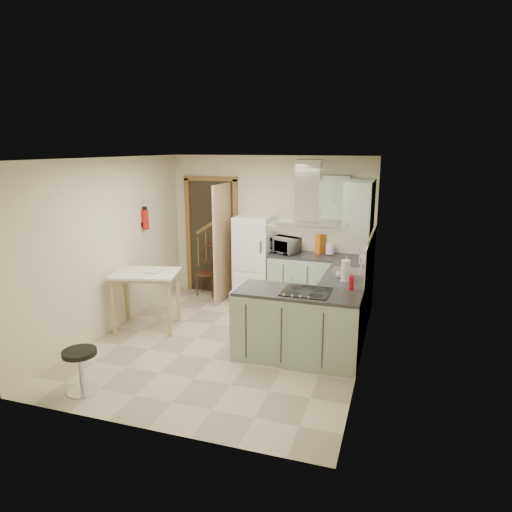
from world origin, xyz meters
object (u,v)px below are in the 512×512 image
(stool, at_px, (81,371))
(bentwood_chair, at_px, (207,273))
(fridge, at_px, (254,259))
(peninsula, at_px, (297,325))
(extractor_hood, at_px, (308,226))
(drop_leaf_table, at_px, (147,300))
(microwave, at_px, (284,245))

(stool, bearing_deg, bentwood_chair, 90.89)
(fridge, xyz_separation_m, stool, (-0.85, -3.50, -0.50))
(peninsula, height_order, extractor_hood, extractor_hood)
(peninsula, xyz_separation_m, stool, (-2.08, -1.52, -0.20))
(fridge, distance_m, bentwood_chair, 0.97)
(fridge, xyz_separation_m, peninsula, (1.22, -1.98, -0.30))
(fridge, bearing_deg, extractor_hood, -56.21)
(peninsula, bearing_deg, fridge, 121.74)
(drop_leaf_table, height_order, bentwood_chair, drop_leaf_table)
(peninsula, bearing_deg, extractor_hood, 0.00)
(fridge, height_order, stool, fridge)
(drop_leaf_table, relative_size, stool, 1.86)
(extractor_hood, bearing_deg, fridge, 123.79)
(extractor_hood, height_order, bentwood_chair, extractor_hood)
(peninsula, distance_m, stool, 2.58)
(fridge, xyz_separation_m, bentwood_chair, (-0.91, 0.03, -0.34))
(extractor_hood, distance_m, stool, 3.04)
(extractor_hood, distance_m, microwave, 2.24)
(bentwood_chair, bearing_deg, peninsula, -47.45)
(extractor_hood, bearing_deg, stool, -144.99)
(bentwood_chair, xyz_separation_m, microwave, (1.44, -0.03, 0.62))
(fridge, bearing_deg, bentwood_chair, 177.87)
(bentwood_chair, distance_m, microwave, 1.57)
(stool, relative_size, microwave, 1.02)
(peninsula, relative_size, stool, 3.13)
(extractor_hood, relative_size, drop_leaf_table, 0.98)
(fridge, relative_size, stool, 3.03)
(drop_leaf_table, bearing_deg, microwave, 31.14)
(fridge, relative_size, bentwood_chair, 1.83)
(stool, xyz_separation_m, microwave, (1.39, 3.51, 0.79))
(bentwood_chair, xyz_separation_m, stool, (0.06, -3.54, -0.16))
(drop_leaf_table, bearing_deg, bentwood_chair, 68.63)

